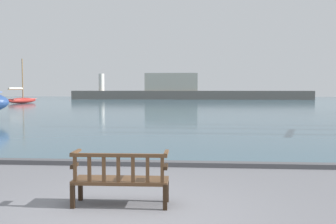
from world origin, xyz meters
name	(u,v)px	position (x,y,z in m)	size (l,w,h in m)	color
ground_plane	(124,217)	(0.00, 0.00, 0.00)	(160.00, 160.00, 0.00)	slate
harbor_water	(188,103)	(0.00, 44.00, 0.04)	(100.00, 80.00, 0.08)	#385666
quay_edge_kerb	(153,163)	(0.00, 3.85, 0.06)	(40.00, 0.30, 0.12)	#4C4C50
park_bench	(120,178)	(-0.17, 0.56, 0.47)	(1.61, 0.55, 0.92)	black
sailboat_centre_channel	(22,100)	(-21.60, 41.62, 0.54)	(2.51, 5.31, 5.79)	maroon
far_breakwater	(184,92)	(-1.10, 61.27, 1.45)	(42.68, 2.40, 4.75)	#66605B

